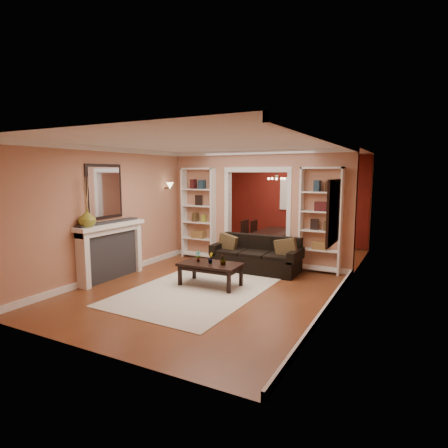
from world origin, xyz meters
The scene contains 30 objects.
floor centered at (0.00, 0.00, 0.00)m, with size 8.00×8.00×0.00m, color brown.
ceiling centered at (0.00, 0.00, 2.70)m, with size 8.00×8.00×0.00m, color white.
wall_back centered at (0.00, 4.00, 1.35)m, with size 8.00×8.00×0.00m, color tan.
wall_front centered at (0.00, -4.00, 1.35)m, with size 8.00×8.00×0.00m, color tan.
wall_left centered at (-2.25, 0.00, 1.35)m, with size 8.00×8.00×0.00m, color tan.
wall_right centered at (2.25, 0.00, 1.35)m, with size 8.00×8.00×0.00m, color tan.
partition_wall centered at (0.00, 1.20, 1.35)m, with size 4.50×0.15×2.70m, color tan.
red_back_panel centered at (0.00, 3.97, 1.32)m, with size 4.44×0.04×2.64m, color maroon.
dining_window centered at (0.00, 3.93, 1.55)m, with size 0.78×0.03×0.98m, color #8CA5CC.
area_rug centered at (-0.14, -1.40, 0.01)m, with size 2.23×3.13×0.01m, color beige.
sofa centered at (0.29, 0.45, 0.39)m, with size 1.97×0.85×0.77m, color black.
pillow_left centered at (-0.41, 0.43, 0.59)m, with size 0.43×0.12×0.43m, color brown.
pillow_right centered at (0.98, 0.43, 0.60)m, with size 0.46×0.13×0.46m, color brown.
coffee_table centered at (-0.06, -0.98, 0.22)m, with size 1.18×0.64×0.45m, color black.
plant_left centered at (-0.34, -0.98, 0.55)m, with size 0.11×0.08×0.21m, color #336626.
plant_center centered at (-0.06, -0.98, 0.55)m, with size 0.11×0.09×0.21m, color #336626.
plant_right centered at (0.21, -0.98, 0.55)m, with size 0.12×0.12×0.21m, color #336626.
bookshelf_left centered at (-1.55, 1.03, 1.15)m, with size 0.90×0.30×2.30m, color white.
bookshelf_right centered at (1.55, 1.03, 1.15)m, with size 0.90×0.30×2.30m, color white.
fireplace centered at (-2.09, -1.50, 0.58)m, with size 0.32×1.70×1.16m, color white.
vase centered at (-2.09, -2.10, 1.33)m, with size 0.33×0.33×0.34m, color olive.
mirror centered at (-2.23, -1.50, 1.80)m, with size 0.03×0.95×1.10m, color silver.
wall_sconce centered at (-2.15, 0.55, 1.83)m, with size 0.18×0.18×0.22m, color #FFE0A5.
framed_art centered at (2.21, -1.00, 1.55)m, with size 0.04×0.85×1.05m, color black.
dining_table centered at (-0.02, 2.57, 0.29)m, with size 0.93×1.66×0.58m, color black.
dining_chair_nw centered at (-0.57, 2.27, 0.45)m, with size 0.45×0.45×0.91m, color black.
dining_chair_ne centered at (0.53, 2.27, 0.43)m, with size 0.42×0.42×0.85m, color black.
dining_chair_sw centered at (-0.57, 2.87, 0.42)m, with size 0.41×0.41×0.83m, color black.
dining_chair_se centered at (0.53, 2.87, 0.46)m, with size 0.45×0.45×0.92m, color black.
chandelier centered at (0.00, 2.70, 2.02)m, with size 0.50×0.50×0.30m, color #312016.
Camera 1 is at (3.43, -7.08, 2.17)m, focal length 30.00 mm.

